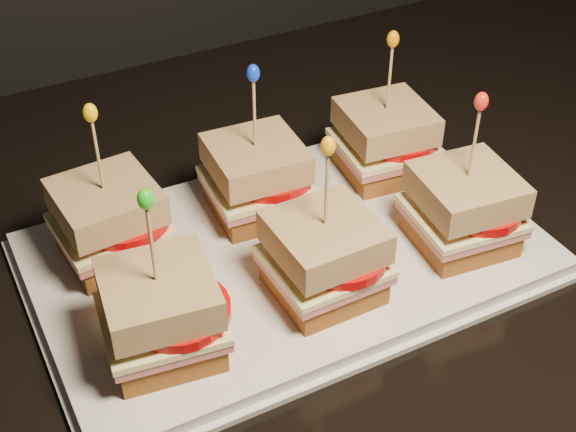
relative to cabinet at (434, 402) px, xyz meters
name	(u,v)px	position (x,y,z in m)	size (l,w,h in m)	color
cabinet	(434,402)	(0.00, 0.00, 0.00)	(2.43, 0.69, 0.87)	black
granite_slab	(478,153)	(0.00, 0.00, 0.45)	(2.47, 0.73, 0.04)	black
platter	(288,255)	(-0.30, -0.09, 0.48)	(0.46, 0.28, 0.02)	white
platter_rim	(288,260)	(-0.30, -0.09, 0.47)	(0.47, 0.29, 0.01)	white
sandwich_0_bread_bot	(113,244)	(-0.44, -0.02, 0.50)	(0.08, 0.08, 0.02)	brown
sandwich_0_ham	(111,231)	(-0.44, -0.02, 0.51)	(0.09, 0.09, 0.01)	#C9585C
sandwich_0_cheese	(110,225)	(-0.44, -0.02, 0.52)	(0.09, 0.09, 0.01)	#FFF5A5
sandwich_0_tomato	(124,218)	(-0.43, -0.03, 0.53)	(0.08, 0.08, 0.01)	#BE0708
sandwich_0_bread_top	(106,201)	(-0.44, -0.02, 0.55)	(0.08, 0.08, 0.03)	brown
sandwich_0_pick	(98,159)	(-0.44, -0.02, 0.59)	(0.00, 0.00, 0.09)	tan
sandwich_0_frill	(90,113)	(-0.44, -0.02, 0.64)	(0.01, 0.01, 0.02)	#EFBD04
sandwich_1_bread_bot	(257,200)	(-0.30, -0.02, 0.50)	(0.08, 0.08, 0.02)	brown
sandwich_1_ham	(257,187)	(-0.30, -0.02, 0.51)	(0.09, 0.09, 0.01)	#C9585C
sandwich_1_cheese	(256,181)	(-0.30, -0.02, 0.52)	(0.09, 0.09, 0.01)	#FFF5A5
sandwich_1_tomato	(270,175)	(-0.28, -0.03, 0.53)	(0.08, 0.08, 0.01)	#BE0708
sandwich_1_bread_top	(256,158)	(-0.30, -0.02, 0.55)	(0.08, 0.08, 0.03)	brown
sandwich_1_pick	(255,118)	(-0.30, -0.02, 0.59)	(0.00, 0.00, 0.09)	tan
sandwich_1_frill	(253,73)	(-0.30, -0.02, 0.64)	(0.01, 0.01, 0.02)	#0D34D0
sandwich_2_bread_bot	(382,161)	(-0.15, -0.02, 0.50)	(0.08, 0.08, 0.02)	brown
sandwich_2_ham	(383,149)	(-0.15, -0.02, 0.51)	(0.09, 0.09, 0.01)	#C9585C
sandwich_2_cheese	(384,143)	(-0.15, -0.02, 0.52)	(0.09, 0.09, 0.01)	#FFF5A5
sandwich_2_tomato	(398,137)	(-0.14, -0.03, 0.53)	(0.08, 0.08, 0.01)	#BE0708
sandwich_2_bread_top	(386,121)	(-0.15, -0.02, 0.55)	(0.08, 0.08, 0.03)	brown
sandwich_2_pick	(389,82)	(-0.15, -0.02, 0.59)	(0.00, 0.00, 0.09)	tan
sandwich_2_frill	(393,39)	(-0.15, -0.02, 0.64)	(0.01, 0.01, 0.02)	orange
sandwich_3_bread_bot	(164,338)	(-0.44, -0.15, 0.50)	(0.08, 0.08, 0.02)	brown
sandwich_3_ham	(163,324)	(-0.44, -0.15, 0.51)	(0.09, 0.09, 0.01)	#C9585C
sandwich_3_cheese	(162,318)	(-0.44, -0.15, 0.52)	(0.09, 0.09, 0.01)	#FFF5A5
sandwich_3_tomato	(178,311)	(-0.43, -0.16, 0.53)	(0.08, 0.08, 0.01)	#BE0708
sandwich_3_bread_top	(158,293)	(-0.44, -0.15, 0.55)	(0.08, 0.08, 0.03)	brown
sandwich_3_pick	(152,249)	(-0.44, -0.15, 0.59)	(0.00, 0.00, 0.09)	tan
sandwich_3_frill	(145,199)	(-0.44, -0.15, 0.64)	(0.01, 0.01, 0.02)	green
sandwich_4_bread_bot	(323,281)	(-0.30, -0.15, 0.50)	(0.08, 0.08, 0.02)	brown
sandwich_4_ham	(324,267)	(-0.30, -0.15, 0.51)	(0.09, 0.09, 0.01)	#C9585C
sandwich_4_cheese	(324,261)	(-0.30, -0.15, 0.52)	(0.09, 0.09, 0.01)	#FFF5A5
sandwich_4_tomato	(340,254)	(-0.28, -0.16, 0.53)	(0.08, 0.08, 0.01)	#BE0708
sandwich_4_bread_top	(325,237)	(-0.30, -0.15, 0.55)	(0.08, 0.08, 0.03)	brown
sandwich_4_pick	(326,194)	(-0.30, -0.15, 0.59)	(0.00, 0.00, 0.09)	tan
sandwich_4_frill	(328,146)	(-0.30, -0.15, 0.64)	(0.01, 0.01, 0.02)	orange
sandwich_5_bread_bot	(459,232)	(-0.15, -0.15, 0.50)	(0.08, 0.08, 0.02)	brown
sandwich_5_ham	(462,219)	(-0.15, -0.15, 0.51)	(0.09, 0.09, 0.01)	#C9585C
sandwich_5_cheese	(463,212)	(-0.15, -0.15, 0.52)	(0.09, 0.09, 0.01)	#FFF5A5
sandwich_5_tomato	(478,206)	(-0.14, -0.16, 0.53)	(0.08, 0.08, 0.01)	#BE0708
sandwich_5_bread_top	(467,189)	(-0.15, -0.15, 0.55)	(0.08, 0.08, 0.03)	brown
sandwich_5_pick	(474,147)	(-0.15, -0.15, 0.59)	(0.00, 0.00, 0.09)	tan
sandwich_5_frill	(481,101)	(-0.15, -0.15, 0.64)	(0.01, 0.01, 0.02)	red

